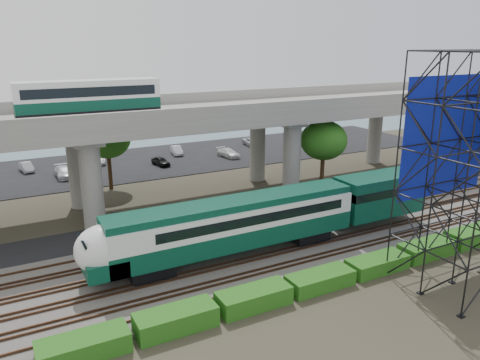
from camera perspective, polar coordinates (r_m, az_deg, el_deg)
ground at (r=34.58m, az=3.96°, el=-10.20°), size 140.00×140.00×0.00m
ballast_bed at (r=36.07m, az=2.27°, el=-8.82°), size 90.00×12.00×0.20m
service_road at (r=43.06m, az=-3.45°, el=-4.64°), size 90.00×5.00×0.08m
parking_lot at (r=64.25m, az=-12.25°, el=2.09°), size 90.00×18.00×0.08m
harbor_water at (r=85.20m, az=-16.40°, el=5.24°), size 140.00×40.00×0.03m
rail_tracks at (r=36.00m, az=2.27°, el=-8.56°), size 90.00×9.52×0.16m
commuter_train at (r=35.05m, az=2.53°, el=-4.66°), size 29.30×3.06×4.30m
overpass at (r=45.62m, az=-7.29°, el=7.10°), size 80.00×12.00×12.40m
hedge_strip at (r=31.73m, az=9.75°, el=-11.86°), size 34.60×1.80×1.20m
trees at (r=45.04m, az=-12.02°, el=3.33°), size 40.94×16.94×7.69m
suv at (r=41.81m, az=-6.75°, el=-4.23°), size 5.41×2.63×1.48m
parked_cars at (r=64.01m, az=-11.55°, el=2.67°), size 40.37×9.50×1.26m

